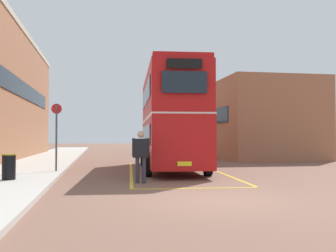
% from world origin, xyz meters
% --- Properties ---
extents(ground_plane, '(135.60, 135.60, 0.00)m').
position_xyz_m(ground_plane, '(0.00, 14.40, 0.00)').
color(ground_plane, brown).
extents(sidewalk_left, '(4.00, 57.60, 0.14)m').
position_xyz_m(sidewalk_left, '(-6.50, 16.80, 0.07)').
color(sidewalk_left, '#B2ADA3').
rests_on(sidewalk_left, ground).
extents(depot_building_right, '(6.80, 14.37, 5.70)m').
position_xyz_m(depot_building_right, '(8.87, 20.58, 2.85)').
color(depot_building_right, '#9E6647').
rests_on(depot_building_right, ground).
extents(double_decker_bus, '(3.27, 9.94, 4.75)m').
position_xyz_m(double_decker_bus, '(0.43, 8.92, 2.51)').
color(double_decker_bus, black).
rests_on(double_decker_bus, ground).
extents(single_deck_bus, '(3.13, 8.29, 3.02)m').
position_xyz_m(single_deck_bus, '(2.96, 27.44, 1.64)').
color(single_deck_bus, black).
rests_on(single_deck_bus, ground).
extents(pedestrian_boarding, '(0.59, 0.35, 1.81)m').
position_xyz_m(pedestrian_boarding, '(-1.57, 3.72, 1.06)').
color(pedestrian_boarding, '#2D2D38').
rests_on(pedestrian_boarding, ground).
extents(litter_bin, '(0.47, 0.47, 0.88)m').
position_xyz_m(litter_bin, '(-6.03, 4.33, 0.58)').
color(litter_bin, black).
rests_on(litter_bin, sidewalk_left).
extents(bus_stop_sign, '(0.44, 0.08, 2.89)m').
position_xyz_m(bus_stop_sign, '(-4.81, 7.55, 1.87)').
color(bus_stop_sign, '#4C4C51').
rests_on(bus_stop_sign, sidewalk_left).
extents(bay_marking_yellow, '(4.99, 12.09, 0.01)m').
position_xyz_m(bay_marking_yellow, '(0.37, 7.07, 0.00)').
color(bay_marking_yellow, gold).
rests_on(bay_marking_yellow, ground).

